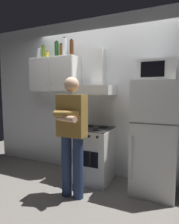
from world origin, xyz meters
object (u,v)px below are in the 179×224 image
at_px(microwave, 157,70).
at_px(person_standing, 72,133).
at_px(bottle_spice_jar, 47,55).
at_px(bottle_olive_oil, 44,52).
at_px(bottle_canister_steel, 39,54).
at_px(stove_oven, 93,154).
at_px(refrigerator, 154,138).
at_px(upper_cabinet, 55,75).
at_px(range_hood, 96,83).
at_px(bottle_rum_dark, 72,48).
at_px(bottle_wine_green, 57,50).
at_px(bottle_beer_brown, 61,51).
at_px(bottle_vodka_clear, 64,47).

bearing_deg(microwave, person_standing, -148.00).
relative_size(microwave, bottle_spice_jar, 3.51).
distance_m(bottle_olive_oil, bottle_canister_steel, 0.09).
bearing_deg(person_standing, stove_oven, 85.28).
relative_size(refrigerator, bottle_olive_oil, 6.46).
bearing_deg(refrigerator, upper_cabinet, 175.93).
relative_size(bottle_olive_oil, bottle_canister_steel, 1.14).
height_order(upper_cabinet, range_hood, range_hood).
bearing_deg(bottle_rum_dark, bottle_wine_green, 176.62).
xyz_separation_m(bottle_spice_jar, bottle_beer_brown, (0.27, 0.03, 0.06)).
xyz_separation_m(microwave, bottle_vodka_clear, (-1.54, 0.09, 0.47)).
height_order(stove_oven, bottle_vodka_clear, bottle_vodka_clear).
relative_size(range_hood, bottle_beer_brown, 2.99).
relative_size(upper_cabinet, bottle_wine_green, 2.98).
distance_m(range_hood, bottle_vodka_clear, 0.85).
height_order(upper_cabinet, bottle_canister_steel, bottle_canister_steel).
xyz_separation_m(upper_cabinet, person_standing, (0.75, -0.73, -0.85)).
bearing_deg(bottle_olive_oil, stove_oven, -7.50).
bearing_deg(bottle_spice_jar, stove_oven, -7.42).
bearing_deg(bottle_rum_dark, range_hood, -2.18).
relative_size(refrigerator, bottle_canister_steel, 7.36).
relative_size(stove_oven, bottle_wine_green, 2.89).
bearing_deg(stove_oven, bottle_spice_jar, 172.58).
relative_size(refrigerator, bottle_beer_brown, 6.38).
distance_m(microwave, bottle_spice_jar, 1.95).
bearing_deg(range_hood, upper_cabinet, -179.91).
bearing_deg(bottle_vodka_clear, stove_oven, -10.46).
xyz_separation_m(stove_oven, microwave, (0.95, 0.02, 1.31)).
bearing_deg(range_hood, bottle_wine_green, 177.33).
xyz_separation_m(refrigerator, bottle_rum_dark, (-1.42, 0.14, 1.39)).
bearing_deg(bottle_rum_dark, person_standing, -60.99).
xyz_separation_m(range_hood, bottle_olive_oil, (-1.05, 0.01, 0.57)).
distance_m(upper_cabinet, bottle_vodka_clear, 0.51).
height_order(upper_cabinet, bottle_rum_dark, bottle_rum_dark).
xyz_separation_m(microwave, bottle_canister_steel, (-2.09, 0.10, 0.41)).
bearing_deg(bottle_spice_jar, bottle_beer_brown, 7.34).
distance_m(bottle_wine_green, bottle_rum_dark, 0.32).
bearing_deg(person_standing, microwave, 32.00).
bearing_deg(bottle_spice_jar, microwave, -3.17).
bearing_deg(stove_oven, range_hood, 90.00).
relative_size(upper_cabinet, microwave, 1.88).
relative_size(upper_cabinet, bottle_beer_brown, 3.59).
distance_m(range_hood, bottle_beer_brown, 0.89).
xyz_separation_m(range_hood, bottle_beer_brown, (-0.69, 0.03, 0.57)).
bearing_deg(range_hood, bottle_spice_jar, -179.88).
bearing_deg(bottle_wine_green, microwave, -4.75).
distance_m(stove_oven, microwave, 1.62).
bearing_deg(bottle_olive_oil, bottle_canister_steel, -169.09).
height_order(refrigerator, bottle_wine_green, bottle_wine_green).
bearing_deg(bottle_beer_brown, refrigerator, -5.55).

